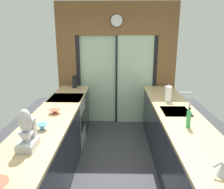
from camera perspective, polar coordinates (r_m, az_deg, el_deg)
The scene contains 12 objects.
ground_plane at distance 3.85m, azimuth 0.94°, elevation -17.05°, with size 5.04×7.60×0.02m, color #38383D.
back_wall_unit at distance 5.08m, azimuth 1.10°, elevation 9.36°, with size 2.64×0.12×2.70m.
left_counter_run at distance 3.33m, azimuth -15.41°, elevation -13.69°, with size 0.62×3.80×0.92m.
right_counter_run at distance 3.47m, azimuth 16.53°, elevation -12.56°, with size 0.62×3.80×0.92m.
sink_faucet at distance 3.50m, azimuth 18.65°, elevation -1.03°, with size 0.19×0.02×0.29m.
oven_range at distance 4.31m, azimuth -11.25°, elevation -6.69°, with size 0.60×0.60×0.92m.
mixing_bowl_mid at distance 2.86m, azimuth -17.33°, elevation -7.76°, with size 0.14×0.14×0.07m.
mixing_bowl_far at distance 3.37m, azimuth -14.34°, elevation -4.13°, with size 0.17×0.17×0.06m.
knife_block at distance 4.88m, azimuth -9.46°, elevation 2.97°, with size 0.09×0.14×0.28m.
stand_mixer at distance 2.43m, azimuth -20.80°, elevation -9.15°, with size 0.17×0.27×0.42m.
soap_bottle at distance 2.94m, azimuth 18.72°, elevation -5.87°, with size 0.06×0.06×0.25m.
paper_towel_roll at distance 3.96m, azimuth 14.02°, elevation 0.19°, with size 0.13×0.13×0.28m.
Camera 1 is at (0.00, -2.65, 2.05)m, focal length 36.13 mm.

